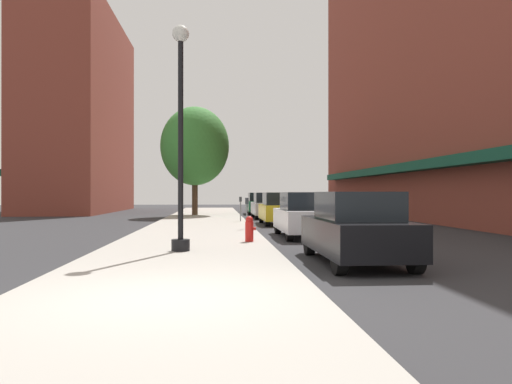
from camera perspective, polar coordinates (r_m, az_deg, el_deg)
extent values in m
plane|color=#2D2D30|center=(25.54, 2.73, -3.78)|extent=(90.00, 90.00, 0.00)
cube|color=#A8A399|center=(26.35, -6.23, -3.54)|extent=(4.80, 50.00, 0.12)
cube|color=brown|center=(34.38, 21.36, 18.65)|extent=(6.00, 40.00, 25.37)
cube|color=#144C38|center=(31.27, 15.84, 2.58)|extent=(0.90, 34.00, 0.50)
cube|color=brown|center=(46.34, -19.40, 8.41)|extent=(6.00, 18.00, 17.01)
cube|color=#144C38|center=(46.83, -23.37, 1.69)|extent=(0.90, 15.30, 0.50)
cylinder|color=black|center=(13.15, -8.66, -6.06)|extent=(0.48, 0.48, 0.30)
cylinder|color=black|center=(13.15, -8.66, 5.94)|extent=(0.14, 0.14, 5.20)
sphere|color=silver|center=(13.73, -8.66, 17.56)|extent=(0.44, 0.44, 0.44)
cylinder|color=red|center=(15.48, -0.77, -4.57)|extent=(0.26, 0.26, 0.62)
sphere|color=red|center=(15.46, -0.77, -3.24)|extent=(0.24, 0.24, 0.24)
cylinder|color=red|center=(15.48, -0.26, -4.23)|extent=(0.12, 0.10, 0.10)
cylinder|color=slate|center=(26.67, -1.80, -2.24)|extent=(0.06, 0.06, 1.05)
cube|color=#33383D|center=(26.65, -1.80, -0.83)|extent=(0.14, 0.09, 0.26)
cylinder|color=slate|center=(20.95, -1.06, -2.82)|extent=(0.06, 0.06, 1.05)
cube|color=#33383D|center=(20.93, -1.06, -1.03)|extent=(0.14, 0.09, 0.26)
cylinder|color=#422D1E|center=(34.62, -7.04, -0.15)|extent=(0.40, 0.40, 2.99)
ellipsoid|color=#387F33|center=(34.78, -7.04, 5.26)|extent=(4.74, 4.74, 5.45)
cylinder|color=black|center=(13.18, 6.16, -5.83)|extent=(0.22, 0.64, 0.64)
cylinder|color=black|center=(13.55, 12.69, -5.67)|extent=(0.22, 0.64, 0.64)
cylinder|color=black|center=(10.07, 9.55, -7.60)|extent=(0.22, 0.64, 0.64)
cylinder|color=black|center=(10.56, 17.86, -7.25)|extent=(0.22, 0.64, 0.64)
cube|color=black|center=(11.77, 11.35, -4.95)|extent=(1.80, 4.30, 0.76)
cube|color=black|center=(11.59, 11.55, -1.56)|extent=(1.56, 2.20, 0.64)
cylinder|color=black|center=(19.90, 2.52, -3.90)|extent=(0.22, 0.64, 0.64)
cylinder|color=black|center=(20.15, 6.93, -3.85)|extent=(0.22, 0.64, 0.64)
cylinder|color=black|center=(16.74, 3.86, -4.61)|extent=(0.22, 0.64, 0.64)
cylinder|color=black|center=(17.04, 9.07, -4.53)|extent=(0.22, 0.64, 0.64)
cube|color=silver|center=(18.42, 5.54, -3.20)|extent=(1.80, 4.30, 0.76)
cube|color=black|center=(18.25, 5.62, -1.03)|extent=(1.56, 2.20, 0.64)
cylinder|color=black|center=(27.24, 0.62, -2.88)|extent=(0.22, 0.64, 0.64)
cylinder|color=black|center=(27.42, 3.87, -2.86)|extent=(0.22, 0.64, 0.64)
cylinder|color=black|center=(24.06, 1.30, -3.24)|extent=(0.22, 0.64, 0.64)
cylinder|color=black|center=(24.27, 4.97, -3.22)|extent=(0.22, 0.64, 0.64)
cube|color=gold|center=(25.72, 2.67, -2.33)|extent=(1.80, 4.30, 0.76)
cube|color=black|center=(25.56, 2.71, -0.77)|extent=(1.56, 2.20, 0.64)
cylinder|color=black|center=(33.55, -0.35, -2.36)|extent=(0.22, 0.64, 0.64)
cylinder|color=black|center=(33.70, 2.30, -2.35)|extent=(0.22, 0.64, 0.64)
cylinder|color=black|center=(30.36, 0.09, -2.60)|extent=(0.22, 0.64, 0.64)
cylinder|color=black|center=(30.52, 3.01, -2.58)|extent=(0.22, 0.64, 0.64)
cube|color=#B2B2BA|center=(32.01, 1.25, -1.89)|extent=(1.80, 4.30, 0.76)
cube|color=black|center=(31.85, 1.28, -0.64)|extent=(1.56, 2.20, 0.64)
cylinder|color=black|center=(39.70, -0.99, -2.01)|extent=(0.22, 0.64, 0.64)
cylinder|color=black|center=(39.83, 1.25, -2.01)|extent=(0.22, 0.64, 0.64)
cylinder|color=black|center=(36.51, -0.68, -2.18)|extent=(0.22, 0.64, 0.64)
cylinder|color=black|center=(36.65, 1.75, -2.17)|extent=(0.22, 0.64, 0.64)
cube|color=#196638|center=(38.16, 0.33, -1.61)|extent=(1.80, 4.30, 0.76)
cube|color=black|center=(38.00, 0.34, -0.56)|extent=(1.56, 2.20, 0.64)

